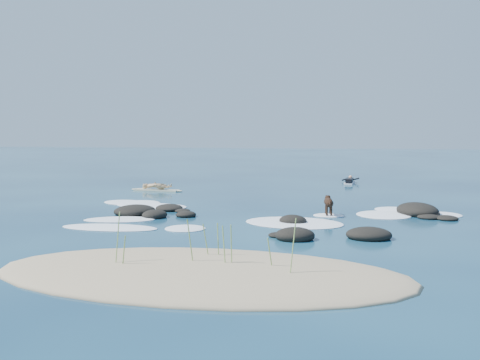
# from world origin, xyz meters

# --- Properties ---
(ground) EXTENTS (160.00, 160.00, 0.00)m
(ground) POSITION_xyz_m (0.00, 0.00, 0.00)
(ground) COLOR #0A2642
(ground) RESTS_ON ground
(sand_dune) EXTENTS (9.00, 4.40, 0.60)m
(sand_dune) POSITION_xyz_m (0.00, -8.20, 0.00)
(sand_dune) COLOR #9E8966
(sand_dune) RESTS_ON ground
(dune_grass) EXTENTS (3.77, 1.24, 1.21)m
(dune_grass) POSITION_xyz_m (0.17, -8.19, 0.61)
(dune_grass) COLOR #80A650
(dune_grass) RESTS_ON ground
(reef_rocks) EXTENTS (12.36, 7.02, 0.60)m
(reef_rocks) POSITION_xyz_m (1.29, -0.61, 0.11)
(reef_rocks) COLOR black
(reef_rocks) RESTS_ON ground
(breaking_foam) EXTENTS (14.52, 7.40, 0.12)m
(breaking_foam) POSITION_xyz_m (-1.19, -0.01, 0.01)
(breaking_foam) COLOR white
(breaking_foam) RESTS_ON ground
(standing_surfer_rig) EXTENTS (2.87, 0.78, 1.63)m
(standing_surfer_rig) POSITION_xyz_m (-6.51, 6.90, 0.64)
(standing_surfer_rig) COLOR beige
(standing_surfer_rig) RESTS_ON ground
(paddling_surfer_rig) EXTENTS (1.05, 2.34, 0.41)m
(paddling_surfer_rig) POSITION_xyz_m (3.13, 12.96, 0.14)
(paddling_surfer_rig) COLOR white
(paddling_surfer_rig) RESTS_ON ground
(dog) EXTENTS (0.38, 1.16, 0.74)m
(dog) POSITION_xyz_m (2.37, 0.33, 0.49)
(dog) COLOR black
(dog) RESTS_ON ground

